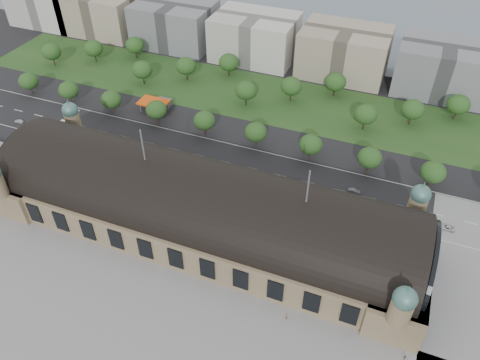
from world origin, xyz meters
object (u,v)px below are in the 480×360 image
at_px(parked_car_0, 84,146).
at_px(parked_car_5, 123,163).
at_px(traffic_car_6, 447,228).
at_px(traffic_car_2, 104,139).
at_px(traffic_car_5, 354,191).
at_px(petrol_station, 159,103).
at_px(parked_car_3, 130,165).
at_px(pedestrian_0, 286,319).
at_px(traffic_car_4, 294,180).
at_px(bus_west, 229,178).
at_px(parked_car_4, 170,175).
at_px(parked_car_2, 132,159).
at_px(traffic_car_0, 19,121).
at_px(pedestrian_2, 405,357).
at_px(parked_car_6, 185,180).
at_px(bus_east, 320,195).
at_px(parked_car_1, 118,157).
at_px(bus_mid, 249,183).

xyz_separation_m(parked_car_0, parked_car_5, (22.25, -4.00, 0.10)).
bearing_deg(traffic_car_6, parked_car_5, -83.54).
relative_size(traffic_car_2, parked_car_0, 1.35).
bearing_deg(traffic_car_5, petrol_station, 73.48).
height_order(traffic_car_2, parked_car_3, parked_car_3).
xyz_separation_m(traffic_car_6, parked_car_3, (-123.19, -10.75, 0.07)).
xyz_separation_m(parked_car_5, pedestrian_0, (84.63, -45.57, 0.07)).
xyz_separation_m(traffic_car_4, traffic_car_5, (23.34, 2.08, 0.11)).
bearing_deg(bus_west, traffic_car_4, -64.07).
height_order(traffic_car_4, parked_car_4, parked_car_4).
distance_m(petrol_station, parked_car_4, 52.79).
relative_size(petrol_station, parked_car_2, 3.19).
bearing_deg(traffic_car_2, parked_car_0, -35.73).
relative_size(traffic_car_0, parked_car_3, 0.94).
bearing_deg(parked_car_3, parked_car_2, 162.82).
bearing_deg(parked_car_5, traffic_car_6, 57.75).
height_order(traffic_car_2, pedestrian_2, pedestrian_2).
bearing_deg(bus_west, parked_car_6, 113.97).
relative_size(traffic_car_5, bus_east, 0.42).
distance_m(traffic_car_0, parked_car_1, 58.03).
bearing_deg(parked_car_3, traffic_car_6, 57.49).
relative_size(parked_car_2, parked_car_4, 0.91).
height_order(traffic_car_5, parked_car_1, parked_car_1).
distance_m(petrol_station, parked_car_3, 45.58).
distance_m(traffic_car_4, traffic_car_6, 57.75).
bearing_deg(bus_west, parked_car_0, 95.45).
distance_m(petrol_station, traffic_car_5, 103.04).
bearing_deg(traffic_car_4, traffic_car_5, 88.02).
bearing_deg(bus_west, traffic_car_0, 92.11).
height_order(traffic_car_0, pedestrian_2, pedestrian_2).
distance_m(parked_car_2, bus_west, 43.15).
height_order(traffic_car_0, bus_west, bus_west).
bearing_deg(traffic_car_0, pedestrian_2, 69.85).
bearing_deg(bus_east, parked_car_5, 94.05).
distance_m(parked_car_2, parked_car_6, 27.10).
relative_size(bus_west, bus_east, 1.12).
xyz_separation_m(petrol_station, pedestrian_0, (92.05, -89.86, -2.11)).
bearing_deg(traffic_car_5, parked_car_1, 97.22).
bearing_deg(traffic_car_0, parked_car_2, 82.01).
distance_m(traffic_car_0, parked_car_6, 90.72).
distance_m(petrol_station, bus_east, 94.47).
distance_m(parked_car_1, pedestrian_2, 131.52).
relative_size(parked_car_1, parked_car_5, 1.00).
distance_m(traffic_car_6, bus_west, 81.72).
relative_size(traffic_car_6, parked_car_1, 0.95).
distance_m(petrol_station, parked_car_6, 57.06).
bearing_deg(bus_west, bus_east, -80.13).
bearing_deg(traffic_car_6, bus_mid, -84.96).
bearing_deg(traffic_car_6, traffic_car_5, -100.18).
relative_size(petrol_station, parked_car_1, 2.53).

